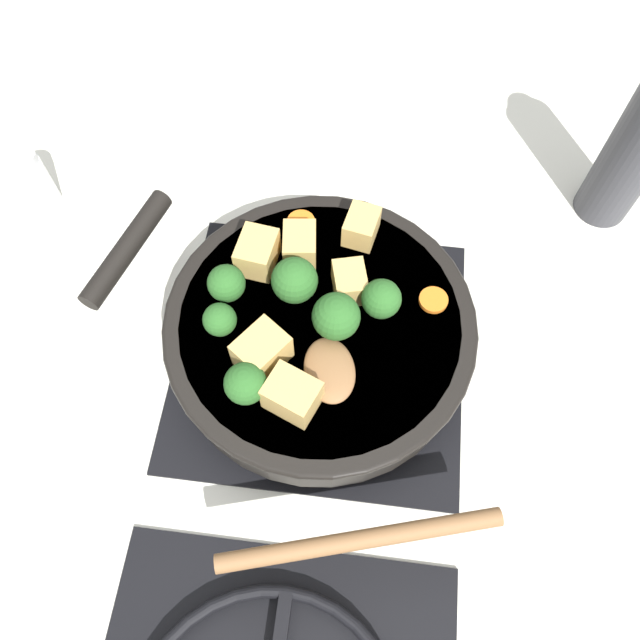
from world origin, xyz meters
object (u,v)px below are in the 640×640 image
Objects in this scene: wooden_spoon at (346,462)px; salt_shaker at (35,181)px; skillet_pan at (318,329)px; pepper_mill at (637,148)px.

salt_shaker is (0.40, -0.30, -0.04)m from wooden_spoon.
pepper_mill is at bearing -143.49° from skillet_pan.
wooden_spoon is (-0.04, 0.14, 0.03)m from skillet_pan.
wooden_spoon is 1.02× the size of pepper_mill.
pepper_mill is (-0.28, -0.38, 0.02)m from wooden_spoon.
wooden_spoon is at bearing 106.75° from skillet_pan.
wooden_spoon is at bearing 143.14° from salt_shaker.
wooden_spoon reaches higher than salt_shaker.
wooden_spoon is 0.47m from pepper_mill.
skillet_pan is 0.41m from pepper_mill.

